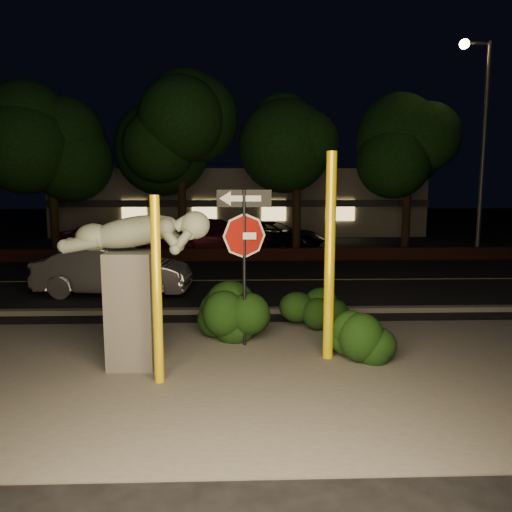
{
  "coord_description": "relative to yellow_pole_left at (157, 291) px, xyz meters",
  "views": [
    {
      "loc": [
        -0.0,
        -8.85,
        3.09
      ],
      "look_at": [
        0.35,
        1.48,
        1.6
      ],
      "focal_mm": 35.0,
      "sensor_mm": 36.0,
      "label": 1
    }
  ],
  "objects": [
    {
      "name": "parked_car_darkred",
      "position": [
        0.28,
        14.57,
        -0.68
      ],
      "size": [
        5.75,
        3.16,
        1.58
      ],
      "primitive_type": "imported",
      "rotation": [
        0.0,
        0.0,
        1.75
      ],
      "color": "#380A12",
      "rests_on": "ground"
    },
    {
      "name": "road",
      "position": [
        1.26,
        8.35,
        -1.46
      ],
      "size": [
        80.0,
        8.0,
        0.01
      ],
      "primitive_type": "cube",
      "color": "black",
      "rests_on": "ground"
    },
    {
      "name": "hedge_center",
      "position": [
        1.06,
        2.26,
        -0.9
      ],
      "size": [
        2.41,
        1.75,
        1.14
      ],
      "primitive_type": "ellipsoid",
      "rotation": [
        0.0,
        0.0,
        0.37
      ],
      "color": "black",
      "rests_on": "ground"
    },
    {
      "name": "tree_far_b",
      "position": [
        -1.24,
        14.55,
        4.59
      ],
      "size": [
        5.2,
        5.2,
        8.41
      ],
      "color": "black",
      "rests_on": "ground"
    },
    {
      "name": "signpost",
      "position": [
        1.35,
        1.77,
        0.66
      ],
      "size": [
        1.01,
        0.09,
        2.99
      ],
      "rotation": [
        0.0,
        0.0,
        -0.03
      ],
      "color": "black",
      "rests_on": "ground"
    },
    {
      "name": "building",
      "position": [
        1.26,
        26.33,
        0.53
      ],
      "size": [
        22.0,
        10.2,
        4.0
      ],
      "color": "gray",
      "rests_on": "ground"
    },
    {
      "name": "ground",
      "position": [
        1.26,
        11.35,
        -1.47
      ],
      "size": [
        90.0,
        90.0,
        0.0
      ],
      "primitive_type": "plane",
      "color": "black",
      "rests_on": "ground"
    },
    {
      "name": "yellow_pole_left",
      "position": [
        0.0,
        0.0,
        0.0
      ],
      "size": [
        0.15,
        0.15,
        2.93
      ],
      "primitive_type": "cylinder",
      "color": "yellow",
      "rests_on": "ground"
    },
    {
      "name": "silver_sedan",
      "position": [
        -2.27,
        6.41,
        -0.77
      ],
      "size": [
        4.34,
        1.8,
        1.4
      ],
      "primitive_type": "imported",
      "rotation": [
        0.0,
        0.0,
        1.49
      ],
      "color": "#AEAFB3",
      "rests_on": "ground"
    },
    {
      "name": "parked_car_dark",
      "position": [
        2.85,
        15.85,
        -0.79
      ],
      "size": [
        5.37,
        3.91,
        1.36
      ],
      "primitive_type": "imported",
      "rotation": [
        0.0,
        0.0,
        1.19
      ],
      "color": "black",
      "rests_on": "ground"
    },
    {
      "name": "sculpture",
      "position": [
        -0.5,
        0.76,
        0.17
      ],
      "size": [
        2.48,
        0.8,
        2.66
      ],
      "rotation": [
        0.0,
        0.0,
        -0.03
      ],
      "color": "#4C4944",
      "rests_on": "ground"
    },
    {
      "name": "tree_far_d",
      "position": [
        8.76,
        14.65,
        3.95
      ],
      "size": [
        4.4,
        4.4,
        7.42
      ],
      "color": "black",
      "rests_on": "ground"
    },
    {
      "name": "hedge_far_right",
      "position": [
        3.51,
        0.94,
        -0.98
      ],
      "size": [
        1.6,
        1.24,
        0.98
      ],
      "primitive_type": "ellipsoid",
      "rotation": [
        0.0,
        0.0,
        -0.28
      ],
      "color": "black",
      "rests_on": "ground"
    },
    {
      "name": "parking_lot",
      "position": [
        1.26,
        18.35,
        -1.46
      ],
      "size": [
        40.0,
        12.0,
        0.01
      ],
      "primitive_type": "cube",
      "color": "black",
      "rests_on": "ground"
    },
    {
      "name": "yellow_pole_right",
      "position": [
        2.83,
        1.02,
        0.36
      ],
      "size": [
        0.18,
        0.18,
        3.65
      ],
      "primitive_type": "cylinder",
      "color": "yellow",
      "rests_on": "ground"
    },
    {
      "name": "tree_far_c",
      "position": [
        3.76,
        14.15,
        4.19
      ],
      "size": [
        4.8,
        4.8,
        7.84
      ],
      "color": "black",
      "rests_on": "ground"
    },
    {
      "name": "hedge_right",
      "position": [
        2.94,
        2.81,
        -0.99
      ],
      "size": [
        1.6,
        1.09,
        0.96
      ],
      "primitive_type": "ellipsoid",
      "rotation": [
        0.0,
        0.0,
        -0.22
      ],
      "color": "black",
      "rests_on": "ground"
    },
    {
      "name": "tree_far_a",
      "position": [
        -6.74,
        14.35,
        3.87
      ],
      "size": [
        4.6,
        4.6,
        7.43
      ],
      "color": "black",
      "rests_on": "ground"
    },
    {
      "name": "lane_marking",
      "position": [
        1.26,
        8.35,
        -1.45
      ],
      "size": [
        80.0,
        0.12,
        0.0
      ],
      "primitive_type": "cube",
      "color": "#CDC252",
      "rests_on": "road"
    },
    {
      "name": "parked_car_red",
      "position": [
        -4.86,
        15.17,
        -0.79
      ],
      "size": [
        4.3,
        2.76,
        1.36
      ],
      "primitive_type": "imported",
      "rotation": [
        0.0,
        0.0,
        1.26
      ],
      "color": "maroon",
      "rests_on": "ground"
    },
    {
      "name": "patio",
      "position": [
        1.26,
        0.35,
        -1.46
      ],
      "size": [
        14.0,
        6.0,
        0.02
      ],
      "primitive_type": "cube",
      "color": "#4C4944",
      "rests_on": "ground"
    },
    {
      "name": "streetlight",
      "position": [
        11.23,
        13.29,
        3.82
      ],
      "size": [
        1.34,
        0.39,
        8.88
      ],
      "rotation": [
        0.0,
        0.0,
        -0.0
      ],
      "color": "#454549",
      "rests_on": "ground"
    },
    {
      "name": "brick_wall",
      "position": [
        1.26,
        12.65,
        -1.22
      ],
      "size": [
        40.0,
        0.35,
        0.5
      ],
      "primitive_type": "cube",
      "color": "#441C15",
      "rests_on": "ground"
    },
    {
      "name": "curb",
      "position": [
        1.26,
        4.25,
        -1.41
      ],
      "size": [
        80.0,
        0.25,
        0.12
      ],
      "primitive_type": "cube",
      "color": "#4C4944",
      "rests_on": "ground"
    }
  ]
}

